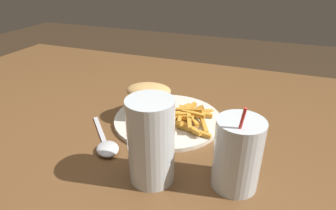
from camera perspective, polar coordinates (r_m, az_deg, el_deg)
dining_table at (r=0.72m, az=-6.61°, el=-13.63°), size 1.58×1.11×0.72m
meal_plate_near at (r=0.70m, az=-1.57°, el=-0.77°), size 0.27×0.27×0.10m
beer_glass at (r=0.49m, az=-3.44°, el=-7.56°), size 0.08×0.08×0.16m
juice_glass at (r=0.50m, az=13.81°, el=-10.27°), size 0.08×0.08×0.17m
spoon at (r=0.61m, az=-12.31°, el=-8.34°), size 0.15×0.15×0.02m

